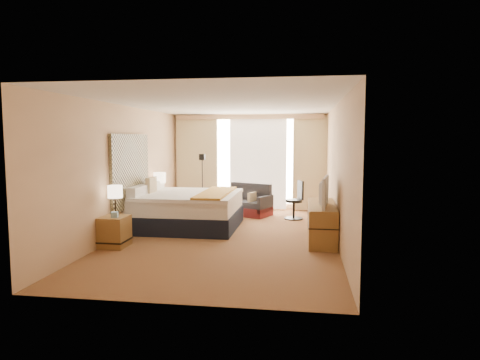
# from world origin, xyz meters

# --- Properties ---
(floor) EXTENTS (4.20, 7.00, 0.02)m
(floor) POSITION_xyz_m (0.00, 0.00, 0.00)
(floor) COLOR #5B211A
(floor) RESTS_ON ground
(ceiling) EXTENTS (4.20, 7.00, 0.02)m
(ceiling) POSITION_xyz_m (0.00, 0.00, 2.60)
(ceiling) COLOR silver
(ceiling) RESTS_ON wall_back
(wall_back) EXTENTS (4.20, 0.02, 2.60)m
(wall_back) POSITION_xyz_m (0.00, 3.50, 1.30)
(wall_back) COLOR #E6BB8C
(wall_back) RESTS_ON ground
(wall_front) EXTENTS (4.20, 0.02, 2.60)m
(wall_front) POSITION_xyz_m (0.00, -3.50, 1.30)
(wall_front) COLOR #E6BB8C
(wall_front) RESTS_ON ground
(wall_left) EXTENTS (0.02, 7.00, 2.60)m
(wall_left) POSITION_xyz_m (-2.10, 0.00, 1.30)
(wall_left) COLOR #E6BB8C
(wall_left) RESTS_ON ground
(wall_right) EXTENTS (0.02, 7.00, 2.60)m
(wall_right) POSITION_xyz_m (2.10, 0.00, 1.30)
(wall_right) COLOR #E6BB8C
(wall_right) RESTS_ON ground
(headboard) EXTENTS (0.06, 1.85, 1.50)m
(headboard) POSITION_xyz_m (-2.06, 0.20, 1.28)
(headboard) COLOR black
(headboard) RESTS_ON wall_left
(nightstand_left) EXTENTS (0.45, 0.52, 0.55)m
(nightstand_left) POSITION_xyz_m (-1.87, -1.05, 0.28)
(nightstand_left) COLOR olive
(nightstand_left) RESTS_ON floor
(nightstand_right) EXTENTS (0.45, 0.52, 0.55)m
(nightstand_right) POSITION_xyz_m (-1.87, 1.45, 0.28)
(nightstand_right) COLOR olive
(nightstand_right) RESTS_ON floor
(media_dresser) EXTENTS (0.50, 1.80, 0.70)m
(media_dresser) POSITION_xyz_m (1.83, 0.00, 0.35)
(media_dresser) COLOR olive
(media_dresser) RESTS_ON floor
(window) EXTENTS (2.30, 0.02, 2.30)m
(window) POSITION_xyz_m (0.25, 3.47, 1.32)
(window) COLOR silver
(window) RESTS_ON wall_back
(curtains) EXTENTS (4.12, 0.19, 2.56)m
(curtains) POSITION_xyz_m (-0.00, 3.39, 1.41)
(curtains) COLOR #C9B98D
(curtains) RESTS_ON floor
(bed) EXTENTS (2.25, 2.06, 1.09)m
(bed) POSITION_xyz_m (-1.06, 0.76, 0.40)
(bed) COLOR black
(bed) RESTS_ON floor
(loveseat) EXTENTS (1.43, 1.15, 0.79)m
(loveseat) POSITION_xyz_m (0.05, 2.52, 0.26)
(loveseat) COLOR maroon
(loveseat) RESTS_ON floor
(floor_lamp) EXTENTS (0.19, 0.19, 1.54)m
(floor_lamp) POSITION_xyz_m (-1.15, 2.75, 1.09)
(floor_lamp) COLOR black
(floor_lamp) RESTS_ON floor
(desk_chair) EXTENTS (0.46, 0.46, 0.93)m
(desk_chair) POSITION_xyz_m (1.31, 2.12, 0.41)
(desk_chair) COLOR black
(desk_chair) RESTS_ON floor
(lamp_left) EXTENTS (0.26, 0.26, 0.55)m
(lamp_left) POSITION_xyz_m (-1.87, -0.97, 0.98)
(lamp_left) COLOR black
(lamp_left) RESTS_ON nightstand_left
(lamp_right) EXTENTS (0.28, 0.28, 0.59)m
(lamp_right) POSITION_xyz_m (-1.89, 1.48, 1.01)
(lamp_right) COLOR black
(lamp_right) RESTS_ON nightstand_right
(tissue_box) EXTENTS (0.13, 0.13, 0.10)m
(tissue_box) POSITION_xyz_m (-1.82, -1.14, 0.60)
(tissue_box) COLOR #95C8E6
(tissue_box) RESTS_ON nightstand_left
(telephone) EXTENTS (0.19, 0.15, 0.07)m
(telephone) POSITION_xyz_m (-1.86, 1.41, 0.58)
(telephone) COLOR black
(telephone) RESTS_ON nightstand_right
(television) EXTENTS (0.24, 0.96, 0.55)m
(television) POSITION_xyz_m (1.78, -0.34, 0.97)
(television) COLOR black
(television) RESTS_ON media_dresser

